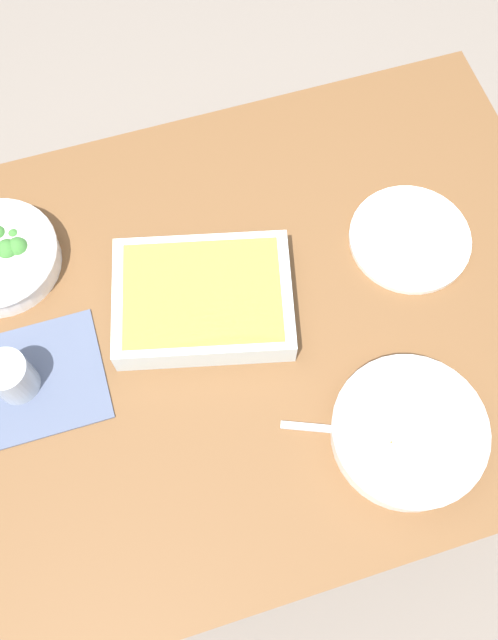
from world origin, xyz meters
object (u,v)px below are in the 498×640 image
side_plate (410,239)px  drink_cup (12,377)px  stew_bowl (408,432)px  baking_dish (203,299)px  spoon_by_broccoli (25,253)px  spoon_by_stew (351,431)px

side_plate → drink_cup: bearing=5.0°
stew_bowl → drink_cup: 0.64m
baking_dish → side_plate: baking_dish is taller
baking_dish → side_plate: (-0.39, -0.02, -0.03)m
side_plate → spoon_by_broccoli: side_plate is taller
drink_cup → side_plate: (-0.72, -0.06, -0.03)m
drink_cup → side_plate: 0.73m
stew_bowl → spoon_by_stew: stew_bowl is taller
spoon_by_stew → spoon_by_broccoli: 0.65m
side_plate → baking_dish: bearing=2.6°
baking_dish → drink_cup: drink_cup is taller
side_plate → spoon_by_broccoli: bearing=-14.7°
drink_cup → side_plate: size_ratio=0.39×
stew_bowl → side_plate: (-0.15, -0.33, -0.03)m
baking_dish → stew_bowl: bearing=128.0°
baking_dish → spoon_by_stew: 0.33m
spoon_by_stew → stew_bowl: bearing=157.6°
stew_bowl → side_plate: size_ratio=1.12×
stew_bowl → spoon_by_stew: (0.08, -0.03, -0.03)m
drink_cup → spoon_by_stew: bearing=154.5°
drink_cup → baking_dish: bearing=-172.3°
drink_cup → spoon_by_broccoli: drink_cup is taller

